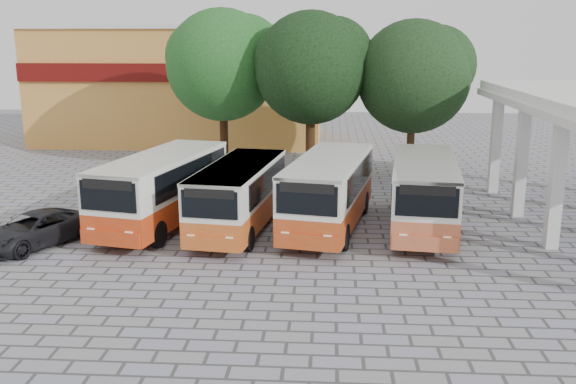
# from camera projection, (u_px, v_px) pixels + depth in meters

# --- Properties ---
(ground) EXTENTS (90.00, 90.00, 0.00)m
(ground) POSITION_uv_depth(u_px,v_px,m) (335.00, 260.00, 22.11)
(ground) COLOR gray
(ground) RESTS_ON ground
(shophouse_block) EXTENTS (20.40, 10.40, 8.30)m
(shophouse_block) POSITION_uv_depth(u_px,v_px,m) (184.00, 83.00, 47.03)
(shophouse_block) COLOR gold
(shophouse_block) RESTS_ON ground
(bus_far_left) EXTENTS (4.09, 8.41, 2.89)m
(bus_far_left) POSITION_uv_depth(u_px,v_px,m) (162.00, 186.00, 25.75)
(bus_far_left) COLOR red
(bus_far_left) RESTS_ON ground
(bus_centre_left) EXTENTS (3.19, 7.61, 2.65)m
(bus_centre_left) POSITION_uv_depth(u_px,v_px,m) (239.00, 193.00, 25.13)
(bus_centre_left) COLOR #C2531A
(bus_centre_left) RESTS_ON ground
(bus_centre_right) EXTENTS (3.86, 8.29, 2.86)m
(bus_centre_right) POSITION_uv_depth(u_px,v_px,m) (329.00, 188.00, 25.35)
(bus_centre_right) COLOR #B53F15
(bus_centre_right) RESTS_ON ground
(bus_far_right) EXTENTS (3.28, 8.02, 2.81)m
(bus_far_right) POSITION_uv_depth(u_px,v_px,m) (424.00, 190.00, 25.21)
(bus_far_right) COLOR #C05732
(bus_far_right) RESTS_ON ground
(tree_left) EXTENTS (6.55, 6.24, 9.08)m
(tree_left) POSITION_uv_depth(u_px,v_px,m) (224.00, 61.00, 35.67)
(tree_left) COLOR #3B200F
(tree_left) RESTS_ON ground
(tree_middle) EXTENTS (6.23, 5.93, 8.87)m
(tree_middle) POSITION_uv_depth(u_px,v_px,m) (312.00, 64.00, 33.57)
(tree_middle) COLOR #422813
(tree_middle) RESTS_ON ground
(tree_right) EXTENTS (6.26, 5.96, 8.43)m
(tree_right) POSITION_uv_depth(u_px,v_px,m) (415.00, 73.00, 33.64)
(tree_right) COLOR #4B321B
(tree_right) RESTS_ON ground
(parked_car) EXTENTS (3.85, 4.86, 1.23)m
(parked_car) POSITION_uv_depth(u_px,v_px,m) (34.00, 230.00, 23.48)
(parked_car) COLOR black
(parked_car) RESTS_ON ground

